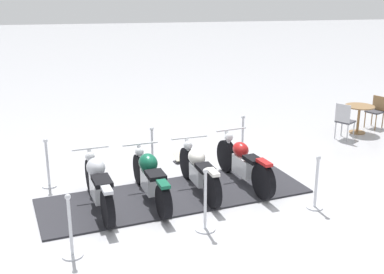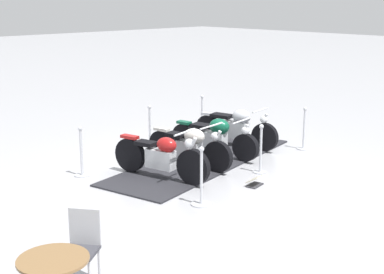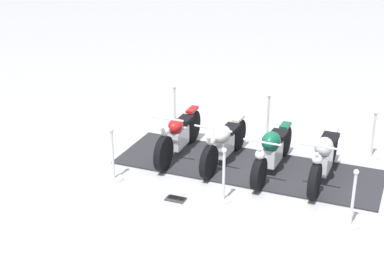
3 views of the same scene
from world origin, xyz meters
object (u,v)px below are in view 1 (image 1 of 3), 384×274
(stanchion_left_mid, at_px, (205,211))
(stanchion_right_rear, at_px, (48,170))
(motorcycle_chrome, at_px, (98,183))
(stanchion_right_mid, at_px, (152,156))
(cafe_chair_near_table, at_px, (344,119))
(motorcycle_maroon, at_px, (243,163))
(stanchion_left_rear, at_px, (71,236))
(info_placard, at_px, (182,159))
(cafe_chair_across_table, at_px, (376,110))
(stanchion_left_front, at_px, (316,190))
(cafe_table, at_px, (359,112))
(motorcycle_cream, at_px, (198,169))
(stanchion_right_front, at_px, (242,146))
(motorcycle_forest, at_px, (150,177))

(stanchion_left_mid, distance_m, stanchion_right_rear, 3.58)
(motorcycle_chrome, xyz_separation_m, stanchion_right_mid, (1.66, -1.14, -0.14))
(stanchion_right_rear, distance_m, cafe_chair_near_table, 7.46)
(motorcycle_maroon, bearing_deg, stanchion_left_rear, 110.56)
(stanchion_right_mid, height_order, cafe_chair_near_table, stanchion_right_mid)
(info_placard, bearing_deg, motorcycle_chrome, -143.16)
(motorcycle_chrome, bearing_deg, cafe_chair_across_table, -73.90)
(stanchion_left_front, relative_size, info_placard, 2.62)
(stanchion_right_mid, bearing_deg, stanchion_left_rear, 154.33)
(stanchion_right_mid, bearing_deg, info_placard, -57.66)
(stanchion_left_front, height_order, info_placard, stanchion_left_front)
(motorcycle_chrome, height_order, stanchion_right_mid, stanchion_right_mid)
(stanchion_left_mid, relative_size, cafe_table, 1.40)
(cafe_table, xyz_separation_m, cafe_chair_across_table, (0.38, -0.73, -0.05))
(motorcycle_chrome, bearing_deg, stanchion_left_rear, 154.71)
(stanchion_right_mid, xyz_separation_m, cafe_table, (1.84, -5.77, 0.21))
(motorcycle_cream, bearing_deg, cafe_chair_across_table, -67.37)
(cafe_chair_across_table, bearing_deg, stanchion_right_mid, -8.56)
(stanchion_left_mid, bearing_deg, cafe_chair_across_table, -49.81)
(stanchion_left_front, bearing_deg, stanchion_right_mid, 49.35)
(motorcycle_cream, xyz_separation_m, stanchion_right_mid, (1.25, 0.76, -0.11))
(cafe_chair_near_table, relative_size, cafe_chair_across_table, 1.09)
(motorcycle_maroon, xyz_separation_m, motorcycle_cream, (-0.19, 0.95, 0.00))
(cafe_chair_across_table, bearing_deg, stanchion_left_front, 22.81)
(stanchion_left_mid, xyz_separation_m, info_placard, (3.22, -0.12, -0.27))
(stanchion_right_mid, height_order, info_placard, stanchion_right_mid)
(stanchion_left_front, height_order, cafe_chair_near_table, stanchion_left_front)
(motorcycle_chrome, height_order, stanchion_right_front, stanchion_right_front)
(stanchion_right_front, xyz_separation_m, stanchion_right_rear, (-0.89, 4.26, 0.04))
(stanchion_left_rear, xyz_separation_m, stanchion_left_mid, (0.45, -2.13, 0.01))
(stanchion_right_mid, xyz_separation_m, cafe_chair_near_table, (1.36, -5.10, 0.19))
(stanchion_left_front, bearing_deg, motorcycle_chrome, 80.13)
(cafe_chair_across_table, bearing_deg, stanchion_right_front, -5.32)
(stanchion_right_rear, xyz_separation_m, cafe_chair_across_table, (2.67, -8.63, 0.17))
(motorcycle_cream, height_order, cafe_table, motorcycle_cream)
(stanchion_left_front, xyz_separation_m, info_placard, (2.78, 2.01, -0.28))
(motorcycle_chrome, height_order, stanchion_left_front, stanchion_left_front)
(stanchion_left_rear, height_order, cafe_chair_near_table, stanchion_left_rear)
(cafe_table, bearing_deg, motorcycle_chrome, 116.86)
(cafe_chair_near_table, bearing_deg, stanchion_right_rear, 158.32)
(stanchion_left_rear, height_order, stanchion_right_mid, stanchion_left_rear)
(stanchion_left_mid, distance_m, info_placard, 3.24)
(motorcycle_chrome, distance_m, cafe_table, 7.75)
(stanchion_right_mid, bearing_deg, cafe_chair_across_table, -71.13)
(motorcycle_forest, distance_m, stanchion_right_front, 3.00)
(motorcycle_forest, bearing_deg, stanchion_left_front, -116.71)
(stanchion_right_mid, distance_m, stanchion_right_rear, 2.18)
(motorcycle_chrome, xyz_separation_m, stanchion_right_front, (2.10, -3.28, -0.19))
(stanchion_left_rear, bearing_deg, info_placard, -31.56)
(stanchion_left_mid, relative_size, stanchion_right_rear, 1.08)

